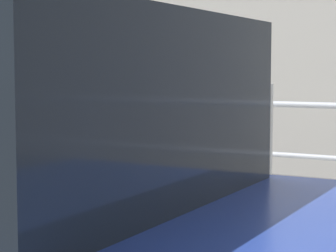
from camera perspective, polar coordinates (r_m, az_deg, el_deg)
name	(u,v)px	position (r m, az deg, el deg)	size (l,w,h in m)	color
parking_meter	(124,122)	(4.35, -3.81, 0.36)	(0.18, 0.19, 1.52)	slate
pedestrian_at_meter	(226,159)	(4.17, 5.08, -2.90)	(0.59, 0.49, 1.59)	brown
background_railing	(262,133)	(6.68, 8.14, -0.57)	(24.06, 0.06, 1.15)	gray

